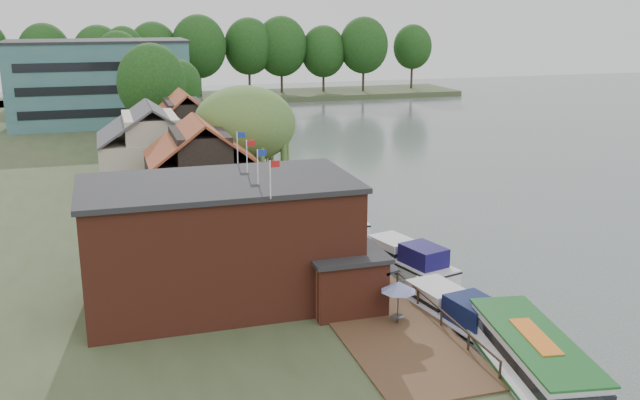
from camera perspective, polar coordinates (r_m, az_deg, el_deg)
ground at (r=48.73m, az=11.02°, el=-6.39°), size 260.00×260.00×0.00m
land_bank at (r=77.18m, az=-22.62°, el=1.09°), size 50.00×140.00×1.00m
quay_deck at (r=54.30m, az=-1.40°, el=-2.67°), size 6.00×50.00×0.10m
quay_rail at (r=55.38m, az=1.15°, el=-1.83°), size 0.20×49.00×1.00m
pub at (r=41.68m, az=-5.30°, el=-3.09°), size 20.00×11.00×7.30m
hotel_block at (r=110.32m, az=-17.24°, el=8.97°), size 25.40×12.40×12.30m
cottage_a at (r=55.65m, az=-9.51°, el=2.04°), size 8.60×7.60×8.50m
cottage_b at (r=65.12m, az=-13.34°, el=3.73°), size 9.60×8.60×8.50m
cottage_c at (r=74.28m, az=-10.75°, el=5.24°), size 7.60×7.60×8.50m
willow at (r=60.99m, az=-6.00°, el=4.23°), size 8.60×8.60×10.43m
umbrella_0 at (r=38.99m, az=6.26°, el=-8.13°), size 1.96×1.96×2.38m
umbrella_1 at (r=42.02m, az=4.64°, el=-6.34°), size 2.03×2.03×2.38m
umbrella_2 at (r=44.83m, az=2.74°, el=-4.91°), size 2.41×2.41×2.38m
umbrella_3 at (r=47.16m, az=2.91°, el=-3.89°), size 2.01×2.01×2.38m
umbrella_4 at (r=49.12m, az=0.76°, el=-3.09°), size 2.28×2.28×2.38m
umbrella_5 at (r=52.12m, az=0.46°, el=-2.01°), size 2.22×2.22×2.38m
umbrella_6 at (r=54.79m, az=-0.06°, el=-1.15°), size 2.21×2.21×2.38m
cruiser_0 at (r=41.37m, az=10.58°, el=-8.53°), size 4.88×10.39×2.42m
cruiser_1 at (r=49.60m, az=6.92°, el=-4.39°), size 5.47×10.11×2.33m
cruiser_2 at (r=59.83m, az=1.65°, el=-0.93°), size 3.21×9.34×2.22m
cruiser_3 at (r=70.38m, az=-0.31°, el=1.65°), size 6.21×10.85×2.52m
tour_boat at (r=35.35m, az=17.11°, el=-12.85°), size 5.80×13.60×2.87m
swan at (r=38.20m, az=12.46°, el=-12.36°), size 0.44×0.44×0.44m
bank_tree_0 at (r=84.37m, az=-13.24°, el=7.77°), size 7.75×7.75×12.91m
bank_tree_1 at (r=88.93m, az=-12.92°, el=7.81°), size 6.79×6.79×11.89m
bank_tree_2 at (r=99.00m, az=-11.15°, el=8.08°), size 6.02×6.02×10.08m
bank_tree_3 at (r=120.46m, az=-12.25°, el=9.60°), size 7.22×7.22×11.65m
bank_tree_4 at (r=127.04m, az=-15.75°, el=9.98°), size 7.75×7.75×13.09m
bank_tree_5 at (r=135.34m, az=-15.36°, el=10.40°), size 7.11×7.11×13.66m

